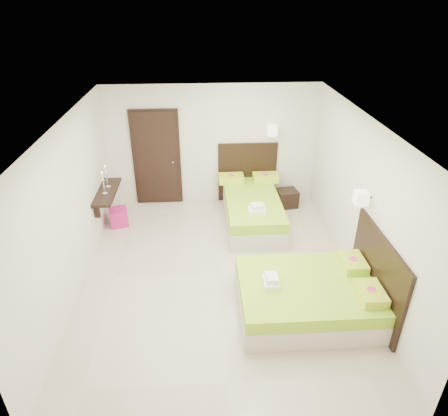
{
  "coord_description": "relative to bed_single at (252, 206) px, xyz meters",
  "views": [
    {
      "loc": [
        -0.25,
        -5.4,
        4.21
      ],
      "look_at": [
        0.1,
        0.3,
        1.1
      ],
      "focal_mm": 32.0,
      "sensor_mm": 36.0,
      "label": 1
    }
  ],
  "objects": [
    {
      "name": "floor",
      "position": [
        -0.77,
        -1.77,
        -0.33
      ],
      "size": [
        5.5,
        5.5,
        0.0
      ],
      "primitive_type": "plane",
      "color": "#BEB29D",
      "rests_on": "ground"
    },
    {
      "name": "bed_single",
      "position": [
        0.0,
        0.0,
        0.0
      ],
      "size": [
        1.29,
        2.15,
        1.78
      ],
      "color": "beige",
      "rests_on": "ground"
    },
    {
      "name": "bed_double",
      "position": [
        0.56,
        -2.74,
        -0.03
      ],
      "size": [
        2.01,
        1.71,
        1.66
      ],
      "color": "beige",
      "rests_on": "ground"
    },
    {
      "name": "nightstand",
      "position": [
        0.85,
        0.56,
        -0.14
      ],
      "size": [
        0.49,
        0.45,
        0.38
      ],
      "primitive_type": "cube",
      "rotation": [
        0.0,
        0.0,
        0.17
      ],
      "color": "black",
      "rests_on": "ground"
    },
    {
      "name": "ottoman",
      "position": [
        -2.73,
        -0.02,
        -0.15
      ],
      "size": [
        0.43,
        0.43,
        0.35
      ],
      "primitive_type": "cube",
      "rotation": [
        0.0,
        0.0,
        0.27
      ],
      "color": "#A71661",
      "rests_on": "ground"
    },
    {
      "name": "door",
      "position": [
        -1.97,
        0.93,
        0.72
      ],
      "size": [
        1.02,
        0.15,
        2.14
      ],
      "color": "black",
      "rests_on": "ground"
    },
    {
      "name": "console_shelf",
      "position": [
        -2.85,
        -0.17,
        0.49
      ],
      "size": [
        0.35,
        1.2,
        0.78
      ],
      "color": "black",
      "rests_on": "ground"
    }
  ]
}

